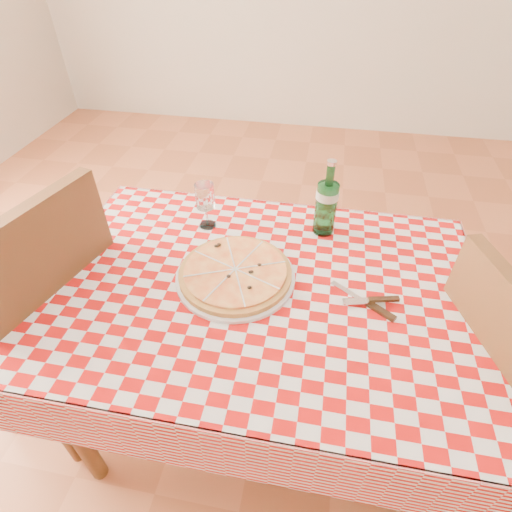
{
  "coord_description": "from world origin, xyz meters",
  "views": [
    {
      "loc": [
        0.14,
        -0.82,
        1.6
      ],
      "look_at": [
        -0.02,
        0.06,
        0.82
      ],
      "focal_mm": 28.0,
      "sensor_mm": 36.0,
      "label": 1
    }
  ],
  "objects_px": {
    "dining_table": "(259,307)",
    "wine_glass": "(206,206)",
    "pizza_plate": "(235,272)",
    "water_bottle": "(327,198)",
    "chair_near": "(499,388)",
    "chair_far": "(46,311)"
  },
  "relations": [
    {
      "from": "chair_near",
      "to": "water_bottle",
      "type": "distance_m",
      "value": 0.76
    },
    {
      "from": "dining_table",
      "to": "water_bottle",
      "type": "distance_m",
      "value": 0.42
    },
    {
      "from": "dining_table",
      "to": "chair_near",
      "type": "distance_m",
      "value": 0.74
    },
    {
      "from": "dining_table",
      "to": "chair_far",
      "type": "xyz_separation_m",
      "value": [
        -0.7,
        -0.09,
        -0.07
      ]
    },
    {
      "from": "chair_far",
      "to": "wine_glass",
      "type": "relative_size",
      "value": 6.25
    },
    {
      "from": "chair_near",
      "to": "pizza_plate",
      "type": "height_order",
      "value": "chair_near"
    },
    {
      "from": "pizza_plate",
      "to": "wine_glass",
      "type": "bearing_deg",
      "value": 122.71
    },
    {
      "from": "pizza_plate",
      "to": "wine_glass",
      "type": "relative_size",
      "value": 2.17
    },
    {
      "from": "chair_near",
      "to": "dining_table",
      "type": "bearing_deg",
      "value": 155.15
    },
    {
      "from": "chair_near",
      "to": "water_bottle",
      "type": "height_order",
      "value": "water_bottle"
    },
    {
      "from": "chair_near",
      "to": "chair_far",
      "type": "xyz_separation_m",
      "value": [
        -1.43,
        -0.01,
        0.04
      ]
    },
    {
      "from": "dining_table",
      "to": "wine_glass",
      "type": "height_order",
      "value": "wine_glass"
    },
    {
      "from": "wine_glass",
      "to": "dining_table",
      "type": "bearing_deg",
      "value": -48.36
    },
    {
      "from": "pizza_plate",
      "to": "water_bottle",
      "type": "distance_m",
      "value": 0.39
    },
    {
      "from": "chair_far",
      "to": "wine_glass",
      "type": "bearing_deg",
      "value": -129.87
    },
    {
      "from": "pizza_plate",
      "to": "chair_near",
      "type": "bearing_deg",
      "value": -6.93
    },
    {
      "from": "pizza_plate",
      "to": "water_bottle",
      "type": "height_order",
      "value": "water_bottle"
    },
    {
      "from": "dining_table",
      "to": "pizza_plate",
      "type": "bearing_deg",
      "value": 167.29
    },
    {
      "from": "dining_table",
      "to": "wine_glass",
      "type": "distance_m",
      "value": 0.39
    },
    {
      "from": "chair_near",
      "to": "chair_far",
      "type": "distance_m",
      "value": 1.43
    },
    {
      "from": "chair_far",
      "to": "pizza_plate",
      "type": "height_order",
      "value": "chair_far"
    },
    {
      "from": "chair_far",
      "to": "pizza_plate",
      "type": "xyz_separation_m",
      "value": [
        0.63,
        0.1,
        0.19
      ]
    }
  ]
}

